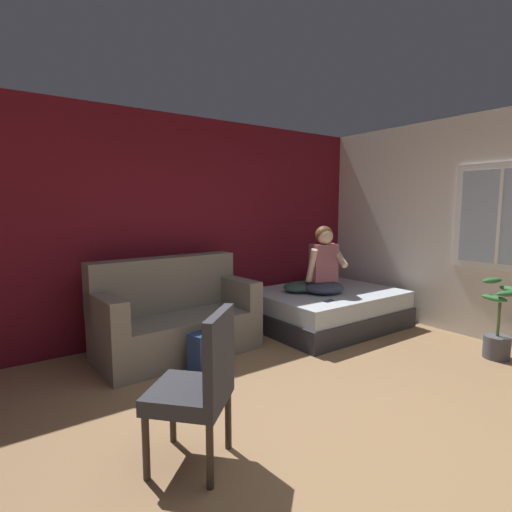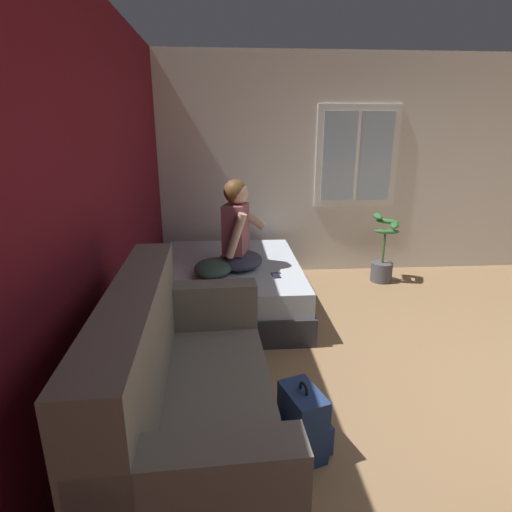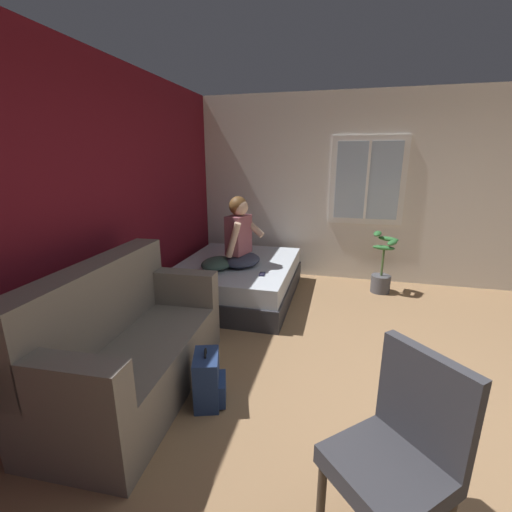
{
  "view_description": "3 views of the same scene",
  "coord_description": "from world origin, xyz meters",
  "views": [
    {
      "loc": [
        -1.92,
        -1.68,
        1.6
      ],
      "look_at": [
        0.75,
        2.03,
        1.03
      ],
      "focal_mm": 28.0,
      "sensor_mm": 36.0,
      "label": 1
    },
    {
      "loc": [
        -2.02,
        2.02,
        1.77
      ],
      "look_at": [
        1.23,
        1.79,
        0.76
      ],
      "focal_mm": 28.0,
      "sensor_mm": 36.0,
      "label": 2
    },
    {
      "loc": [
        -2.21,
        0.73,
        1.79
      ],
      "look_at": [
        1.17,
        1.58,
        0.8
      ],
      "focal_mm": 24.0,
      "sensor_mm": 36.0,
      "label": 3
    }
  ],
  "objects": [
    {
      "name": "potted_plant",
      "position": [
        2.53,
        0.14,
        0.3
      ],
      "size": [
        0.39,
        0.37,
        0.85
      ],
      "color": "#4C4C51",
      "rests_on": "ground"
    },
    {
      "name": "ground_plane",
      "position": [
        0.0,
        0.0,
        0.0
      ],
      "size": [
        40.0,
        40.0,
        0.0
      ],
      "primitive_type": "plane",
      "color": "#93704C"
    },
    {
      "name": "wall_back_accent",
      "position": [
        0.0,
        2.95,
        1.35
      ],
      "size": [
        11.04,
        0.16,
        2.7
      ],
      "primitive_type": "cube",
      "color": "maroon",
      "rests_on": "ground"
    },
    {
      "name": "side_chair",
      "position": [
        -0.85,
        0.4,
        0.53
      ],
      "size": [
        0.65,
        0.65,
        0.98
      ],
      "color": "#382D23",
      "rests_on": "ground"
    },
    {
      "name": "throw_pillow",
      "position": [
        1.57,
        2.17,
        0.55
      ],
      "size": [
        0.53,
        0.42,
        0.14
      ],
      "primitive_type": "ellipsoid",
      "rotation": [
        0.0,
        0.0,
        -0.14
      ],
      "color": "#385147",
      "rests_on": "bed"
    },
    {
      "name": "backpack",
      "position": [
        -0.15,
        1.62,
        0.19
      ],
      "size": [
        0.34,
        0.3,
        0.46
      ],
      "color": "navy",
      "rests_on": "ground"
    },
    {
      "name": "person_seated",
      "position": [
        1.76,
        1.93,
        0.84
      ],
      "size": [
        0.62,
        0.56,
        0.88
      ],
      "color": "#383D51",
      "rests_on": "bed"
    },
    {
      "name": "couch",
      "position": [
        -0.16,
        2.28,
        0.39
      ],
      "size": [
        1.74,
        0.9,
        1.04
      ],
      "color": "slate",
      "rests_on": "ground"
    },
    {
      "name": "cell_phone",
      "position": [
        1.5,
        1.58,
        0.48
      ],
      "size": [
        0.15,
        0.09,
        0.01
      ],
      "primitive_type": "cube",
      "rotation": [
        0.0,
        0.0,
        4.84
      ],
      "color": "black",
      "rests_on": "bed"
    },
    {
      "name": "bed",
      "position": [
        1.91,
        2.02,
        0.24
      ],
      "size": [
        1.87,
        1.48,
        0.48
      ],
      "color": "#2D2D33",
      "rests_on": "ground"
    },
    {
      "name": "wall_side_with_window",
      "position": [
        3.1,
        0.01,
        1.35
      ],
      "size": [
        0.19,
        7.13,
        2.7
      ],
      "color": "silver",
      "rests_on": "ground"
    }
  ]
}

